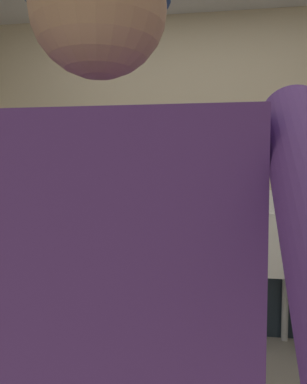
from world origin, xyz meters
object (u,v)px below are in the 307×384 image
at_px(urinal_middle, 186,239).
at_px(urinal_right, 288,242).
at_px(person, 100,369).
at_px(urinal_left, 92,236).

height_order(urinal_middle, urinal_right, same).
bearing_deg(urinal_right, person, -105.80).
bearing_deg(person, urinal_left, 108.44).
relative_size(urinal_middle, person, 0.74).
bearing_deg(urinal_right, urinal_left, 180.00).
distance_m(urinal_right, person, 2.54).
distance_m(urinal_left, person, 2.57).
height_order(urinal_left, person, person).
xyz_separation_m(urinal_middle, urinal_right, (0.75, 0.00, 0.00)).
xyz_separation_m(urinal_left, person, (0.81, -2.43, 0.22)).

